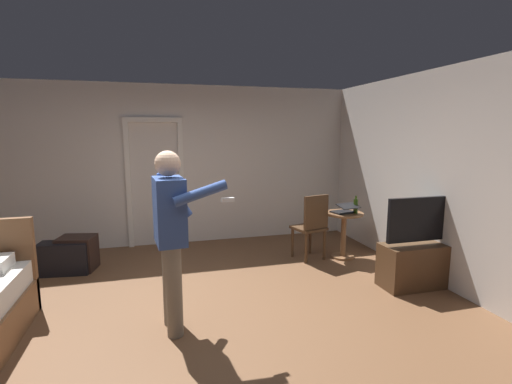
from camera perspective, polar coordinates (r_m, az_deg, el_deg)
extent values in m
plane|color=brown|center=(4.07, -10.42, -18.63)|extent=(6.87, 6.87, 0.00)
cube|color=silver|center=(6.45, -12.98, 3.96)|extent=(6.48, 0.12, 2.67)
cube|color=silver|center=(5.02, 28.21, 1.71)|extent=(0.12, 5.76, 2.67)
cube|color=white|center=(6.41, -18.96, 0.89)|extent=(0.08, 0.08, 2.05)
cube|color=white|center=(6.41, -11.36, 1.20)|extent=(0.08, 0.08, 2.05)
cube|color=white|center=(6.34, -15.56, 10.62)|extent=(0.93, 0.08, 0.08)
cube|color=#4C331E|center=(5.08, 23.51, -10.23)|extent=(0.92, 0.40, 0.54)
cube|color=black|center=(4.91, 24.09, -3.81)|extent=(0.93, 0.05, 0.54)
cube|color=teal|center=(4.94, 23.87, -3.74)|extent=(0.87, 0.01, 0.48)
cylinder|color=brown|center=(5.82, 13.25, -6.60)|extent=(0.08, 0.08, 0.67)
cylinder|color=brown|center=(5.91, 13.14, -9.59)|extent=(0.34, 0.34, 0.03)
cylinder|color=brown|center=(5.74, 13.38, -3.23)|extent=(0.57, 0.57, 0.03)
cube|color=black|center=(5.72, 13.13, -2.99)|extent=(0.36, 0.29, 0.02)
cube|color=black|center=(5.61, 13.98, -2.09)|extent=(0.36, 0.27, 0.06)
cube|color=navy|center=(5.61, 13.94, -2.08)|extent=(0.32, 0.23, 0.04)
cylinder|color=#304911|center=(5.71, 15.04, -2.12)|extent=(0.06, 0.06, 0.21)
cylinder|color=#304911|center=(5.69, 15.10, -0.82)|extent=(0.03, 0.03, 0.05)
cylinder|color=#4C331E|center=(5.96, 8.30, -7.19)|extent=(0.04, 0.04, 0.45)
cylinder|color=#4C331E|center=(5.76, 5.61, -7.71)|extent=(0.04, 0.04, 0.45)
cylinder|color=#4C331E|center=(5.70, 10.43, -7.98)|extent=(0.04, 0.04, 0.45)
cylinder|color=#4C331E|center=(5.50, 7.69, -8.57)|extent=(0.04, 0.04, 0.45)
cube|color=#4C331E|center=(5.66, 8.06, -5.48)|extent=(0.51, 0.51, 0.04)
cube|color=#4C331E|center=(5.47, 9.22, -3.11)|extent=(0.42, 0.14, 0.50)
cylinder|color=gray|center=(3.85, -12.99, -13.30)|extent=(0.15, 0.15, 0.87)
cylinder|color=gray|center=(3.63, -12.44, -14.70)|extent=(0.15, 0.15, 0.87)
cube|color=#334C8C|center=(3.52, -13.15, -2.81)|extent=(0.30, 0.45, 0.61)
sphere|color=#D8AD8C|center=(3.46, -13.41, 4.27)|extent=(0.23, 0.23, 0.23)
cylinder|color=#334C8C|center=(3.75, -12.35, -0.32)|extent=(0.34, 0.12, 0.50)
cylinder|color=#334C8C|center=(3.29, -8.53, -0.18)|extent=(0.49, 0.14, 0.22)
cube|color=white|center=(3.34, -4.37, -1.20)|extent=(0.12, 0.05, 0.04)
cube|color=black|center=(5.70, -27.28, -8.97)|extent=(0.67, 0.37, 0.43)
cube|color=black|center=(5.76, -25.70, -8.47)|extent=(0.53, 0.46, 0.47)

